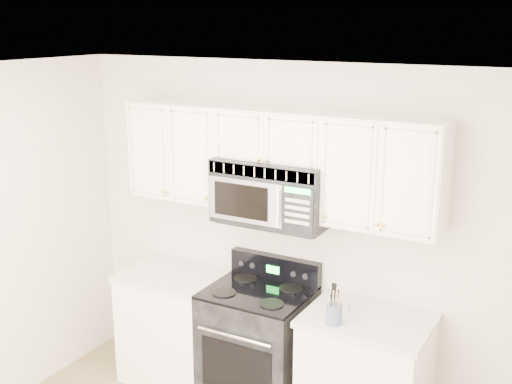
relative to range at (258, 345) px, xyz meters
The scene contains 9 objects.
room 1.65m from the range, 87.78° to the right, with size 3.51×3.51×2.61m.
base_cabinet_left 0.75m from the range, behind, with size 0.86×0.65×0.92m.
base_cabinet_right 0.86m from the range, ahead, with size 0.86×0.65×0.92m.
range is the anchor object (origin of this frame).
upper_cabinets 1.46m from the range, 69.85° to the left, with size 2.44×0.37×0.75m.
microwave 1.20m from the range, 56.43° to the left, with size 0.84×0.47×0.46m.
utensil_crock 0.88m from the range, 16.47° to the right, with size 0.11×0.11×0.29m.
shaker_salt 0.77m from the range, ahead, with size 0.05×0.05×0.11m.
shaker_pepper 0.85m from the range, ahead, with size 0.04×0.04×0.09m.
Camera 1 is at (2.07, -2.43, 2.88)m, focal length 45.00 mm.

